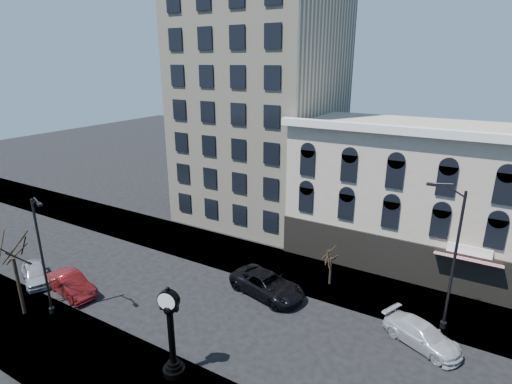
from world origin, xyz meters
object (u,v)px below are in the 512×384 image
Objects in this scene: street_lamp_near at (39,227)px; car_near_a at (35,274)px; street_clock at (171,335)px; car_near_b at (71,284)px.

street_lamp_near is 8.71m from car_near_a.
street_clock is 12.77m from car_near_b.
street_lamp_near reaches higher than car_near_b.
car_near_a is at bearing 104.77° from car_near_b.
car_near_b reaches higher than car_near_a.
street_lamp_near is at bearing -86.51° from car_near_a.
car_near_a is (-16.40, 2.04, -1.89)m from street_clock.
street_clock is 16.63m from car_near_a.
street_clock is at bearing -72.33° from car_near_a.
car_near_b is (-1.75, 2.60, -6.09)m from street_lamp_near.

